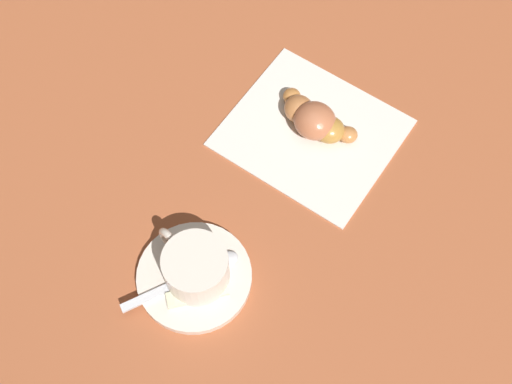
# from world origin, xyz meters

# --- Properties ---
(ground_plane) EXTENTS (1.80, 1.80, 0.00)m
(ground_plane) POSITION_xyz_m (0.00, 0.00, 0.00)
(ground_plane) COLOR #A55531
(saucer) EXTENTS (0.12, 0.12, 0.01)m
(saucer) POSITION_xyz_m (0.11, 0.01, 0.01)
(saucer) COLOR beige
(saucer) RESTS_ON ground
(espresso_cup) EXTENTS (0.07, 0.09, 0.05)m
(espresso_cup) POSITION_xyz_m (0.10, 0.01, 0.03)
(espresso_cup) COLOR beige
(espresso_cup) RESTS_ON saucer
(teaspoon) EXTENTS (0.12, 0.07, 0.01)m
(teaspoon) POSITION_xyz_m (0.10, 0.01, 0.01)
(teaspoon) COLOR silver
(teaspoon) RESTS_ON saucer
(sugar_packet) EXTENTS (0.06, 0.05, 0.01)m
(sugar_packet) POSITION_xyz_m (0.12, 0.03, 0.01)
(sugar_packet) COLOR beige
(sugar_packet) RESTS_ON saucer
(napkin) EXTENTS (0.18, 0.20, 0.00)m
(napkin) POSITION_xyz_m (-0.11, -0.00, 0.00)
(napkin) COLOR silver
(napkin) RESTS_ON ground
(croissant) EXTENTS (0.06, 0.11, 0.04)m
(croissant) POSITION_xyz_m (-0.12, -0.00, 0.02)
(croissant) COLOR #BF783B
(croissant) RESTS_ON napkin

